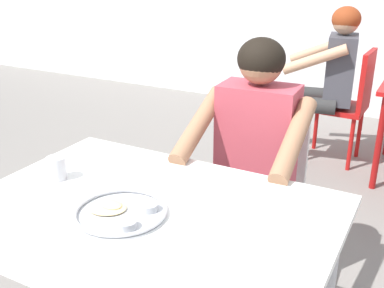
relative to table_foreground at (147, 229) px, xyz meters
name	(u,v)px	position (x,y,z in m)	size (l,w,h in m)	color
table_foreground	(147,229)	(0.00, 0.00, 0.00)	(1.20, 0.87, 0.74)	white
thali_tray	(121,212)	(-0.05, -0.07, 0.08)	(0.30, 0.30, 0.03)	#B7BABF
drinking_cup	(57,167)	(-0.42, 0.04, 0.12)	(0.07, 0.07, 0.09)	silver
chair_foreground	(263,180)	(0.09, 0.89, -0.18)	(0.41, 0.43, 0.84)	silver
diner_foreground	(250,153)	(0.10, 0.67, 0.05)	(0.51, 0.57, 1.20)	#3A3A3A
chair_red_left	(348,100)	(0.18, 2.48, -0.17)	(0.45, 0.39, 0.89)	#AC1413
patron_background	(327,72)	(0.02, 2.43, 0.04)	(0.60, 0.56, 1.19)	#2D2D2D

